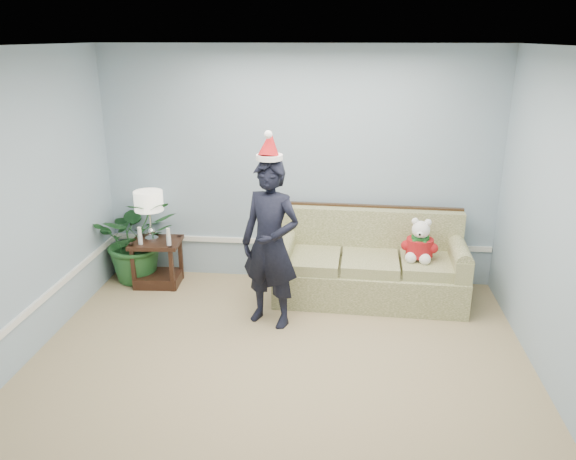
# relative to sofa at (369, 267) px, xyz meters

# --- Properties ---
(room_shell) EXTENTS (4.54, 5.04, 2.74)m
(room_shell) POSITION_rel_sofa_xyz_m (-0.84, -2.07, 1.01)
(room_shell) COLOR tan
(room_shell) RESTS_ON ground
(wainscot_trim) EXTENTS (4.49, 4.99, 0.06)m
(wainscot_trim) POSITION_rel_sofa_xyz_m (-2.01, -0.89, 0.11)
(wainscot_trim) COLOR white
(wainscot_trim) RESTS_ON room_shell
(sofa) EXTENTS (2.08, 0.94, 0.96)m
(sofa) POSITION_rel_sofa_xyz_m (0.00, 0.00, 0.00)
(sofa) COLOR #5D6630
(sofa) RESTS_ON room_shell
(side_table) EXTENTS (0.59, 0.50, 0.54)m
(side_table) POSITION_rel_sofa_xyz_m (-2.45, 0.06, -0.13)
(side_table) COLOR #311A12
(side_table) RESTS_ON room_shell
(table_lamp) EXTENTS (0.33, 0.33, 0.58)m
(table_lamp) POSITION_rel_sofa_xyz_m (-2.50, 0.09, 0.64)
(table_lamp) COLOR silver
(table_lamp) RESTS_ON side_table
(candle_pair) EXTENTS (0.38, 0.05, 0.20)m
(candle_pair) POSITION_rel_sofa_xyz_m (-2.41, -0.07, 0.29)
(candle_pair) COLOR silver
(candle_pair) RESTS_ON side_table
(houseplant) EXTENTS (1.15, 1.08, 1.03)m
(houseplant) POSITION_rel_sofa_xyz_m (-2.71, 0.17, 0.17)
(houseplant) COLOR #225728
(houseplant) RESTS_ON room_shell
(man) EXTENTS (0.72, 0.60, 1.69)m
(man) POSITION_rel_sofa_xyz_m (-1.00, -0.72, 0.51)
(man) COLOR black
(man) RESTS_ON room_shell
(santa_hat) EXTENTS (0.29, 0.32, 0.29)m
(santa_hat) POSITION_rel_sofa_xyz_m (-1.00, -0.71, 1.47)
(santa_hat) COLOR white
(santa_hat) RESTS_ON man
(teddy_bear) EXTENTS (0.34, 0.35, 0.46)m
(teddy_bear) POSITION_rel_sofa_xyz_m (0.51, -0.11, 0.33)
(teddy_bear) COLOR white
(teddy_bear) RESTS_ON sofa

